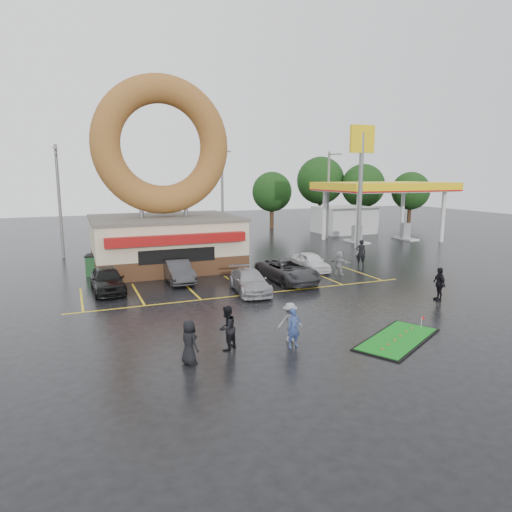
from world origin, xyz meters
name	(u,v)px	position (x,y,z in m)	size (l,w,h in m)	color
ground	(278,311)	(0.00, 0.00, 0.00)	(120.00, 120.00, 0.00)	black
donut_shop	(164,206)	(-3.00, 12.97, 4.46)	(10.20, 8.70, 13.50)	#472B19
gas_station	(366,203)	(20.00, 20.94, 3.70)	(12.30, 13.65, 5.90)	silver
shell_sign	(361,166)	(13.00, 12.00, 7.38)	(2.20, 0.36, 10.60)	slate
streetlight_left	(59,199)	(-10.00, 19.92, 4.78)	(0.40, 2.21, 9.00)	slate
streetlight_mid	(223,195)	(4.00, 20.92, 4.78)	(0.40, 2.21, 9.00)	slate
streetlight_right	(329,193)	(16.00, 21.92, 4.78)	(0.40, 2.21, 9.00)	slate
tree_far_a	(363,186)	(26.00, 30.00, 5.18)	(5.60, 5.60, 8.00)	#332114
tree_far_b	(411,191)	(32.00, 28.00, 4.53)	(4.90, 4.90, 7.00)	#332114
tree_far_c	(320,181)	(22.00, 34.00, 5.84)	(6.30, 6.30, 9.00)	#332114
tree_far_d	(272,192)	(14.00, 32.00, 4.53)	(4.90, 4.90, 7.00)	#332114
car_black	(107,280)	(-7.53, 7.04, 0.73)	(1.73, 4.30, 1.47)	black
car_dgrey	(178,271)	(-3.22, 8.00, 0.69)	(1.46, 4.19, 1.38)	#2B2A2D
car_silver	(250,281)	(0.03, 3.92, 0.64)	(1.78, 4.39, 1.27)	#97979C
car_grey	(288,271)	(3.21, 5.45, 0.72)	(2.37, 5.15, 1.43)	#303033
car_white	(311,262)	(6.20, 7.79, 0.64)	(1.52, 3.78, 1.29)	white
person_blue	(294,328)	(-1.45, -4.63, 0.79)	(0.58, 0.38, 1.58)	navy
person_blackjkt	(227,328)	(-3.96, -3.88, 0.87)	(0.85, 0.66, 1.75)	black
person_hoodie	(290,322)	(-1.28, -3.95, 0.80)	(1.04, 0.59, 1.60)	gray
person_bystander	(189,342)	(-5.63, -4.65, 0.81)	(0.80, 0.52, 1.63)	black
person_cameraman	(439,284)	(8.87, -1.49, 0.90)	(1.06, 0.44, 1.80)	black
person_walker_near	(339,263)	(7.31, 5.93, 0.82)	(1.52, 0.48, 1.63)	#959597
person_walker_far	(361,253)	(10.47, 7.98, 0.97)	(0.71, 0.47, 1.94)	black
dumpster	(101,265)	(-7.57, 12.04, 0.65)	(1.80, 1.20, 1.30)	#1A4421
putting_green	(398,339)	(2.87, -5.54, 0.04)	(4.94, 3.93, 0.57)	black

